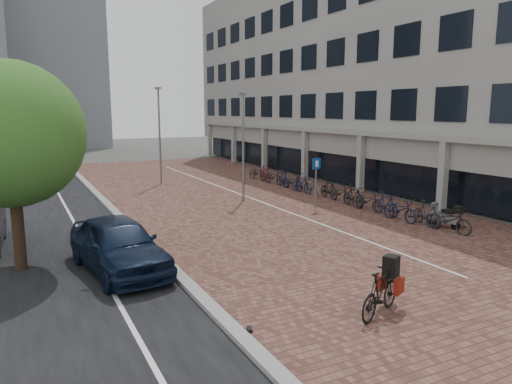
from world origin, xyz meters
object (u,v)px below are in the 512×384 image
at_px(car_navy, 118,245).
at_px(parking_sign, 316,175).
at_px(hero_bike, 380,292).
at_px(scooter_front, 445,216).

relative_size(car_navy, parking_sign, 1.94).
height_order(hero_bike, scooter_front, hero_bike).
bearing_deg(hero_bike, car_navy, 14.49).
xyz_separation_m(hero_bike, scooter_front, (8.09, 5.40, -0.09)).
height_order(hero_bike, parking_sign, parking_sign).
bearing_deg(scooter_front, hero_bike, -155.61).
height_order(car_navy, hero_bike, car_navy).
relative_size(car_navy, hero_bike, 2.50).
xyz_separation_m(car_navy, parking_sign, (10.25, 4.93, 0.85)).
bearing_deg(parking_sign, hero_bike, -127.78).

